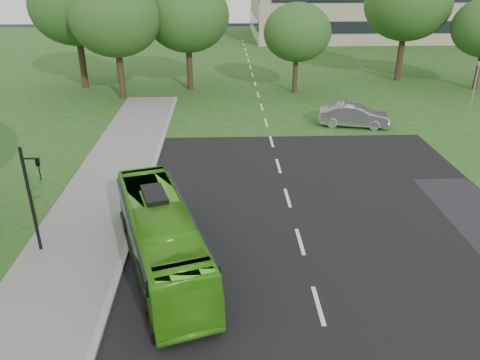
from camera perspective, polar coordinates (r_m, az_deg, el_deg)
The scene contains 11 objects.
ground at distance 18.14m, azimuth 8.32°, elevation -10.86°, with size 160.00×160.00×0.00m, color black.
street_surfaces at distance 38.74m, azimuth 2.01°, elevation 9.18°, with size 120.00×120.00×0.15m.
tree_park_a at distance 40.80m, azimuth -15.00°, elevation 18.54°, with size 7.26×7.26×9.65m.
tree_park_b at distance 42.89m, azimuth -6.44°, elevation 19.26°, with size 7.24×7.24×9.50m.
tree_park_c at distance 41.88m, azimuth 6.99°, elevation 17.42°, with size 5.75×5.75×7.64m.
tree_park_d at distance 48.88m, azimuth 19.76°, elevation 19.60°, with size 7.97×7.97×10.54m.
tree_park_f at distance 45.70m, azimuth -19.50°, elevation 19.32°, with size 7.83×7.83×10.46m.
bus at distance 17.81m, azimuth -9.57°, elevation -6.84°, with size 2.12×9.04×2.52m, color #44A41A.
sedan at distance 34.18m, azimuth 13.73°, elevation 7.67°, with size 1.69×4.85×1.60m, color #A9AAAE.
traffic_light at distance 19.33m, azimuth -23.92°, elevation -1.45°, with size 0.72×0.20×4.50m.
camera_pole at distance 40.20m, azimuth 26.81°, elevation 10.80°, with size 0.32×0.28×3.88m.
Camera 1 is at (-3.12, -14.44, 10.53)m, focal length 35.00 mm.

